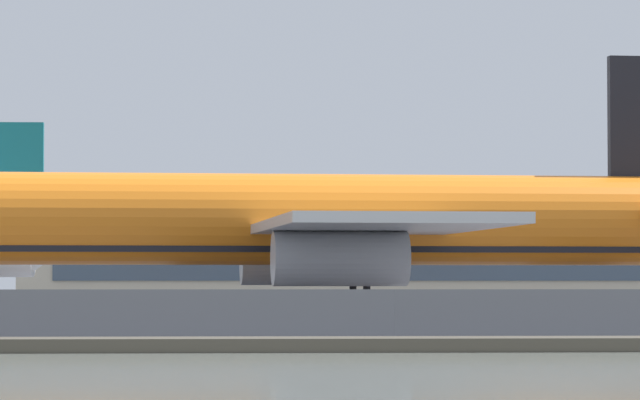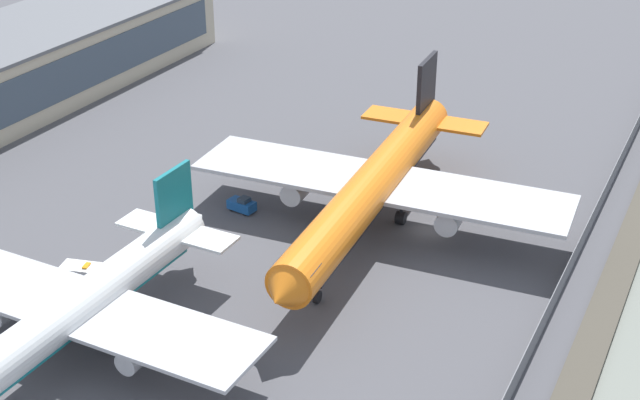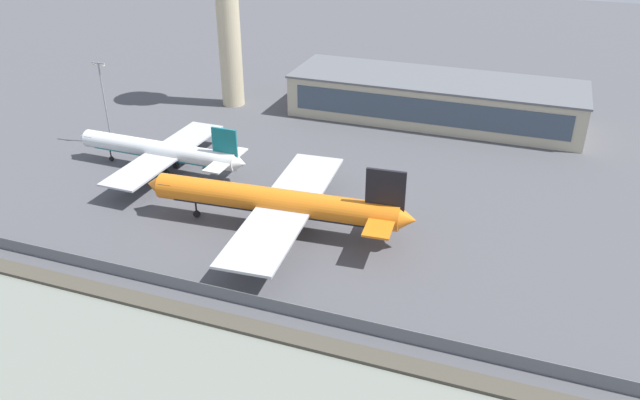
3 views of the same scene
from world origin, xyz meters
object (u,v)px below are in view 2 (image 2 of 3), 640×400
cargo_jet_orange (375,184)px  baggage_tug (242,205)px  passenger_jet_white_teal (73,312)px  ops_van (89,275)px

cargo_jet_orange → baggage_tug: (-3.04, 15.11, -4.58)m
passenger_jet_white_teal → ops_van: size_ratio=7.29×
baggage_tug → passenger_jet_white_teal: bearing=-177.9°
cargo_jet_orange → ops_van: bearing=139.2°
passenger_jet_white_teal → ops_van: 11.47m
baggage_tug → cargo_jet_orange: bearing=-78.6°
ops_van → cargo_jet_orange: bearing=-40.8°
baggage_tug → ops_van: 21.11m
passenger_jet_white_teal → ops_van: bearing=34.4°
cargo_jet_orange → passenger_jet_white_teal: cargo_jet_orange is taller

